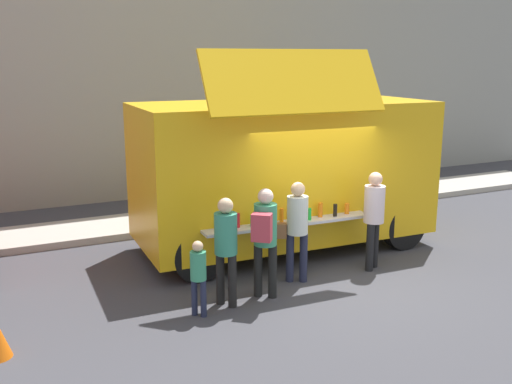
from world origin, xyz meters
TOP-DOWN VIEW (x-y plane):
  - ground_plane at (0.00, 0.00)m, footprint 60.00×60.00m
  - curb_strip at (-3.98, 4.42)m, footprint 28.00×1.60m
  - building_behind at (-2.98, 8.32)m, footprint 32.00×2.40m
  - food_truck_main at (0.03, 1.79)m, footprint 5.74×3.10m
  - trash_bin at (4.43, 4.12)m, footprint 0.60×0.60m
  - customer_front_ordering at (-0.65, 0.12)m, footprint 0.55×0.41m
  - customer_mid_with_backpack at (-1.43, -0.28)m, footprint 0.52×0.56m
  - customer_rear_waiting at (-2.09, -0.28)m, footprint 0.35×0.35m
  - customer_extra_browsing at (0.88, 0.05)m, footprint 0.36×0.36m
  - child_near_queue at (-2.60, -0.45)m, footprint 0.23×0.23m

SIDE VIEW (x-z plane):
  - ground_plane at x=0.00m, z-range 0.00..0.00m
  - curb_strip at x=-3.98m, z-range 0.00..0.15m
  - trash_bin at x=4.43m, z-range 0.00..0.94m
  - child_near_queue at x=-2.60m, z-range 0.11..1.27m
  - customer_rear_waiting at x=-2.09m, z-range 0.17..1.86m
  - customer_front_ordering at x=-0.65m, z-range 0.16..1.89m
  - customer_extra_browsing at x=0.88m, z-range 0.17..1.95m
  - customer_mid_with_backpack at x=-1.43m, z-range 0.20..1.96m
  - food_truck_main at x=0.03m, z-range -0.35..3.51m
  - building_behind at x=-2.98m, z-range 0.00..7.81m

